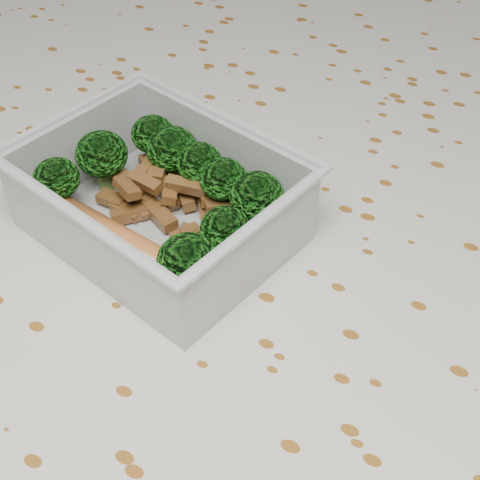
% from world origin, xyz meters
% --- Properties ---
extents(dining_table, '(1.40, 0.90, 0.75)m').
position_xyz_m(dining_table, '(0.00, 0.00, 0.67)').
color(dining_table, brown).
rests_on(dining_table, ground).
extents(tablecloth, '(1.46, 0.96, 0.19)m').
position_xyz_m(tablecloth, '(0.00, 0.00, 0.72)').
color(tablecloth, white).
rests_on(tablecloth, dining_table).
extents(lunch_container, '(0.18, 0.16, 0.06)m').
position_xyz_m(lunch_container, '(-0.05, 0.02, 0.78)').
color(lunch_container, silver).
rests_on(lunch_container, tablecloth).
extents(broccoli_florets, '(0.15, 0.12, 0.04)m').
position_xyz_m(broccoli_florets, '(-0.05, 0.03, 0.79)').
color(broccoli_florets, '#608C3F').
rests_on(broccoli_florets, lunch_container).
extents(meat_pile, '(0.09, 0.08, 0.03)m').
position_xyz_m(meat_pile, '(-0.06, 0.03, 0.77)').
color(meat_pile, brown).
rests_on(meat_pile, lunch_container).
extents(sausage, '(0.14, 0.04, 0.02)m').
position_xyz_m(sausage, '(-0.06, -0.02, 0.77)').
color(sausage, '#D17236').
rests_on(sausage, lunch_container).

